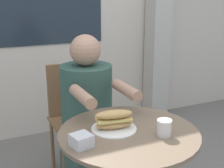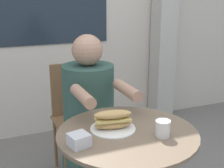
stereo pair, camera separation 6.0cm
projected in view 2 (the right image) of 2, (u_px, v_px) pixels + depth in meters
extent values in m
cube|color=#B2ADA3|center=(165.00, 12.00, 3.27)|extent=(0.21, 0.21, 2.40)
cylinder|color=brown|center=(127.00, 133.00, 1.61)|extent=(0.73, 0.73, 0.02)
cube|color=brown|center=(80.00, 122.00, 2.40)|extent=(0.38, 0.38, 0.02)
cube|color=brown|center=(73.00, 88.00, 2.49)|extent=(0.35, 0.04, 0.42)
cylinder|color=brown|center=(108.00, 154.00, 2.38)|extent=(0.03, 0.03, 0.43)
cylinder|color=brown|center=(66.00, 163.00, 2.26)|extent=(0.03, 0.03, 0.43)
cylinder|color=brown|center=(93.00, 136.00, 2.67)|extent=(0.03, 0.03, 0.43)
cylinder|color=brown|center=(55.00, 143.00, 2.55)|extent=(0.03, 0.03, 0.43)
cube|color=#2D4C42|center=(93.00, 165.00, 2.21)|extent=(0.34, 0.44, 0.45)
cylinder|color=#2D4C42|center=(88.00, 100.00, 2.13)|extent=(0.35, 0.35, 0.49)
sphere|color=tan|center=(87.00, 50.00, 2.03)|extent=(0.21, 0.21, 0.21)
cylinder|color=tan|center=(127.00, 90.00, 1.87)|extent=(0.07, 0.28, 0.07)
cylinder|color=tan|center=(83.00, 96.00, 1.76)|extent=(0.07, 0.28, 0.07)
cylinder|color=white|center=(113.00, 129.00, 1.64)|extent=(0.24, 0.24, 0.01)
ellipsoid|color=tan|center=(113.00, 124.00, 1.63)|extent=(0.21, 0.11, 0.04)
cube|color=#D6BC66|center=(113.00, 119.00, 1.62)|extent=(0.19, 0.11, 0.01)
ellipsoid|color=tan|center=(113.00, 114.00, 1.61)|extent=(0.21, 0.11, 0.04)
cylinder|color=silver|center=(163.00, 129.00, 1.55)|extent=(0.07, 0.07, 0.07)
cylinder|color=white|center=(163.00, 122.00, 1.54)|extent=(0.07, 0.07, 0.01)
cube|color=silver|center=(79.00, 140.00, 1.46)|extent=(0.11, 0.11, 0.06)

